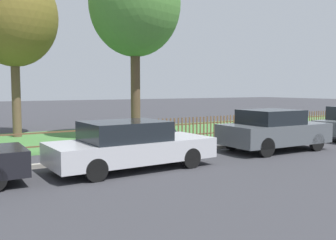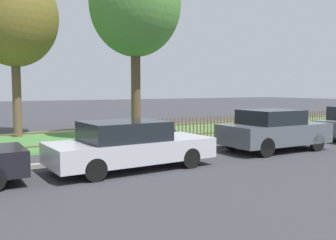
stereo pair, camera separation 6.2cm
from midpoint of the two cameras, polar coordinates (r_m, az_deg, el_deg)
name	(u,v)px [view 2 (the right image)]	position (r m, az deg, el deg)	size (l,w,h in m)	color
ground_plane	(294,141)	(16.68, 18.74, -3.10)	(120.00, 120.00, 0.00)	#38383D
kerb_stone	(292,140)	(16.74, 18.49, -2.86)	(43.28, 0.20, 0.12)	#9E998E
grass_strip	(211,129)	(20.79, 6.66, -1.34)	(43.28, 7.00, 0.01)	#477F3D
park_fence	(257,125)	(18.12, 13.44, -0.73)	(43.28, 0.05, 1.03)	brown
parked_car_black_saloon	(130,145)	(10.40, -5.71, -3.79)	(4.60, 1.99, 1.33)	#BCBCC1
parked_car_navy_estate	(274,130)	(13.91, 15.90, -1.46)	(3.98, 1.97, 1.47)	#51565B
covered_motorcycle	(154,134)	(13.08, -1.97, -2.22)	(2.06, 0.77, 1.00)	black
tree_behind_motorcycle	(14,17)	(18.76, -22.30, 14.28)	(3.90, 3.90, 7.69)	brown
tree_mid_park	(135,4)	(16.82, -4.91, 17.14)	(3.93, 3.93, 8.12)	brown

